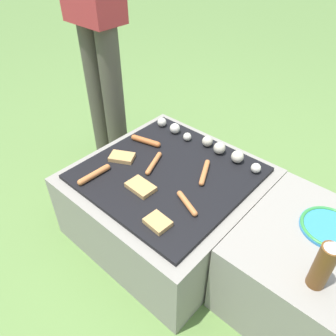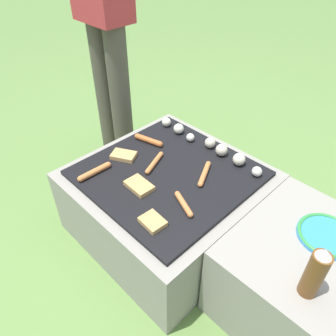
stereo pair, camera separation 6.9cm
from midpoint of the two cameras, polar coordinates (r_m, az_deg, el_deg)
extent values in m
plane|color=#608442|center=(1.70, 1.18, -10.22)|extent=(14.00, 14.00, 0.00)
cube|color=gray|center=(1.57, 1.26, -6.06)|extent=(0.77, 0.77, 0.35)
cube|color=black|center=(1.45, 1.36, -0.92)|extent=(0.68, 0.68, 0.02)
cube|color=gray|center=(1.41, 23.71, -17.34)|extent=(0.52, 0.57, 0.37)
cylinder|color=#4C473D|center=(2.05, -9.87, 13.09)|extent=(0.12, 0.12, 0.82)
cylinder|color=#4C473D|center=(1.94, -7.26, 11.85)|extent=(0.12, 0.12, 0.82)
cylinder|color=#C6753D|center=(1.48, -1.04, 0.93)|extent=(0.07, 0.14, 0.02)
sphere|color=#C6753D|center=(1.53, 0.06, 2.44)|extent=(0.02, 0.02, 0.02)
sphere|color=#C6753D|center=(1.43, -2.22, -0.70)|extent=(0.02, 0.02, 0.02)
cylinder|color=#C6753D|center=(1.28, 4.29, -6.29)|extent=(0.12, 0.07, 0.02)
sphere|color=#C6753D|center=(1.32, 3.13, -4.55)|extent=(0.02, 0.02, 0.02)
sphere|color=#C6753D|center=(1.25, 5.52, -8.13)|extent=(0.02, 0.02, 0.02)
cylinder|color=#C6753D|center=(1.45, -11.34, -0.64)|extent=(0.03, 0.14, 0.03)
sphere|color=#C6753D|center=(1.48, -9.08, 0.55)|extent=(0.03, 0.03, 0.03)
sphere|color=#C6753D|center=(1.43, -13.68, -1.87)|extent=(0.03, 0.03, 0.03)
cylinder|color=#B7602D|center=(1.62, -2.19, 4.85)|extent=(0.14, 0.06, 0.03)
sphere|color=#B7602D|center=(1.65, -4.18, 5.53)|extent=(0.03, 0.03, 0.03)
sphere|color=#B7602D|center=(1.59, -0.14, 4.14)|extent=(0.03, 0.03, 0.03)
cylinder|color=#C6753D|center=(1.43, 7.74, -1.02)|extent=(0.09, 0.14, 0.02)
sphere|color=#C6753D|center=(1.48, 8.36, 0.72)|extent=(0.02, 0.02, 0.02)
sphere|color=#C6753D|center=(1.37, 7.07, -2.90)|extent=(0.02, 0.02, 0.02)
cube|color=tan|center=(1.22, -1.05, -9.37)|extent=(0.10, 0.08, 0.02)
cube|color=tan|center=(1.53, -6.46, 2.17)|extent=(0.13, 0.12, 0.02)
cube|color=tan|center=(1.36, -3.60, -3.12)|extent=(0.12, 0.08, 0.02)
sphere|color=silver|center=(1.74, 0.86, 8.00)|extent=(0.05, 0.05, 0.05)
sphere|color=silver|center=(1.68, 3.05, 6.84)|extent=(0.05, 0.05, 0.05)
sphere|color=silver|center=(1.63, 5.13, 5.31)|extent=(0.04, 0.04, 0.04)
sphere|color=beige|center=(1.59, 8.58, 4.36)|extent=(0.05, 0.05, 0.05)
sphere|color=beige|center=(1.55, 10.57, 3.08)|extent=(0.06, 0.06, 0.06)
sphere|color=beige|center=(1.51, 13.55, 1.46)|extent=(0.06, 0.06, 0.06)
sphere|color=silver|center=(1.47, 16.52, -0.61)|extent=(0.04, 0.04, 0.04)
cylinder|color=#338CCC|center=(1.32, 27.28, -10.43)|extent=(0.21, 0.21, 0.01)
torus|color=#338C3F|center=(1.32, 27.34, -10.30)|extent=(0.20, 0.20, 0.01)
cylinder|color=brown|center=(1.09, 25.85, -16.42)|extent=(0.06, 0.06, 0.18)
cone|color=white|center=(1.02, 27.47, -13.06)|extent=(0.05, 0.05, 0.03)
camera|label=1|loc=(0.03, -88.62, 1.11)|focal=35.00mm
camera|label=2|loc=(0.03, 91.38, -1.11)|focal=35.00mm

